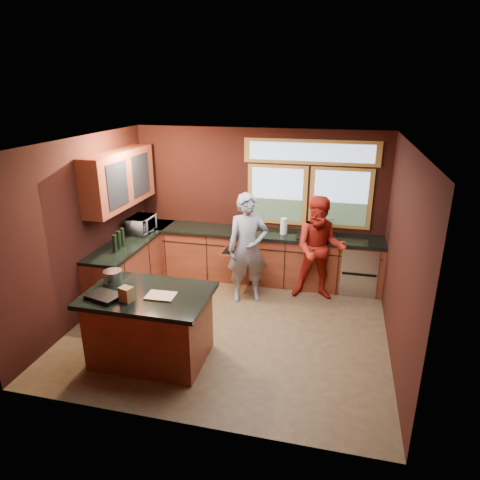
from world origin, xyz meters
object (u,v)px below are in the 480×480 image
at_px(person_red, 320,249).
at_px(cutting_board, 161,296).
at_px(island, 150,326).
at_px(stock_pot, 113,277).
at_px(person_grey, 248,248).

bearing_deg(person_red, cutting_board, -130.91).
relative_size(island, stock_pot, 6.46).
height_order(island, person_red, person_red).
height_order(person_red, stock_pot, person_red).
xyz_separation_m(cutting_board, stock_pot, (-0.75, 0.20, 0.08)).
bearing_deg(cutting_board, person_red, 52.12).
bearing_deg(person_grey, cutting_board, -127.79).
height_order(person_grey, person_red, person_grey).
bearing_deg(island, cutting_board, -14.04).
height_order(island, stock_pot, stock_pot).
xyz_separation_m(person_grey, stock_pot, (-1.40, -1.77, 0.13)).
distance_m(island, stock_pot, 0.80).
height_order(cutting_board, stock_pot, stock_pot).
relative_size(island, person_red, 0.89).
distance_m(person_grey, person_red, 1.17).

